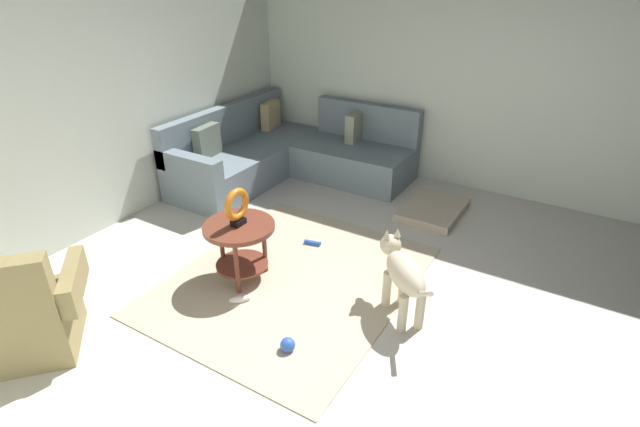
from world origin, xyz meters
TOP-DOWN VIEW (x-y plane):
  - ground_plane at (0.00, 0.00)m, footprint 6.00×6.00m
  - wall_back at (0.00, 2.94)m, footprint 6.00×0.12m
  - wall_right at (2.94, 0.00)m, footprint 0.12×6.00m
  - area_rug at (0.15, 0.70)m, footprint 2.30×1.90m
  - sectional_couch at (1.99, 2.01)m, footprint 2.20×2.25m
  - armchair at (-1.52, 1.79)m, footprint 1.00×0.98m
  - side_table at (-0.05, 1.09)m, footprint 0.60×0.60m
  - torus_sculpture at (-0.05, 1.09)m, footprint 0.28×0.08m
  - dog_bed_mat at (1.98, 0.08)m, footprint 0.80×0.60m
  - dog at (0.23, -0.27)m, footprint 0.62×0.65m
  - dog_toy_ball at (-0.58, 0.25)m, footprint 0.11×0.11m
  - dog_toy_rope at (0.73, 0.86)m, footprint 0.08×0.17m
  - dog_toy_bone at (-0.33, 0.89)m, footprint 0.17×0.17m

SIDE VIEW (x-z plane):
  - ground_plane at x=0.00m, z-range -0.10..0.00m
  - area_rug at x=0.15m, z-range 0.00..0.01m
  - dog_toy_rope at x=0.73m, z-range 0.00..0.05m
  - dog_toy_bone at x=-0.33m, z-range 0.00..0.06m
  - dog_bed_mat at x=1.98m, z-range 0.00..0.09m
  - dog_toy_ball at x=-0.58m, z-range 0.00..0.11m
  - sectional_couch at x=1.99m, z-range -0.15..0.73m
  - armchair at x=-1.52m, z-range -0.12..0.76m
  - dog at x=0.23m, z-range 0.06..0.69m
  - side_table at x=-0.05m, z-range 0.15..0.69m
  - torus_sculpture at x=-0.05m, z-range 0.55..0.87m
  - wall_back at x=0.00m, z-range 0.00..2.70m
  - wall_right at x=2.94m, z-range 0.00..2.70m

